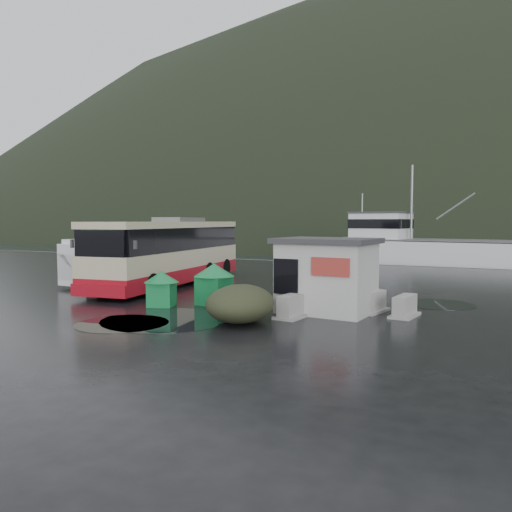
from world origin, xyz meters
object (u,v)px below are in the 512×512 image
at_px(jersey_barrier_b, 294,317).
at_px(white_van, 116,284).
at_px(coach_bus, 171,284).
at_px(ticket_kiosk, 326,312).
at_px(jersey_barrier_a, 372,312).
at_px(jersey_barrier_c, 405,317).
at_px(dome_tent, 240,322).
at_px(fishing_trawler, 443,261).
at_px(waste_bin_left, 162,306).
at_px(waste_bin_right, 214,304).

bearing_deg(jersey_barrier_b, white_van, 159.74).
bearing_deg(coach_bus, ticket_kiosk, -30.84).
bearing_deg(jersey_barrier_a, jersey_barrier_c, -16.32).
bearing_deg(white_van, ticket_kiosk, -10.56).
relative_size(coach_bus, dome_tent, 4.02).
bearing_deg(fishing_trawler, ticket_kiosk, -84.49).
bearing_deg(waste_bin_left, fishing_trawler, 75.45).
height_order(jersey_barrier_c, fishing_trawler, fishing_trawler).
height_order(dome_tent, fishing_trawler, fishing_trawler).
distance_m(coach_bus, fishing_trawler, 25.32).
xyz_separation_m(waste_bin_left, dome_tent, (4.10, -1.28, 0.00)).
relative_size(coach_bus, ticket_kiosk, 3.62).
xyz_separation_m(jersey_barrier_a, jersey_barrier_b, (-2.18, -2.11, 0.00)).
distance_m(ticket_kiosk, jersey_barrier_c, 2.70).
height_order(ticket_kiosk, jersey_barrier_c, ticket_kiosk).
distance_m(dome_tent, jersey_barrier_a, 4.98).
distance_m(waste_bin_left, jersey_barrier_b, 5.38).
bearing_deg(ticket_kiosk, jersey_barrier_b, -113.03).
distance_m(waste_bin_right, fishing_trawler, 27.85).
bearing_deg(jersey_barrier_b, waste_bin_right, 164.33).
bearing_deg(waste_bin_right, fishing_trawler, 77.97).
bearing_deg(dome_tent, fishing_trawler, 83.69).
bearing_deg(fishing_trawler, waste_bin_right, -93.75).
xyz_separation_m(coach_bus, waste_bin_right, (5.29, -4.48, 0.00)).
height_order(waste_bin_right, jersey_barrier_c, waste_bin_right).
xyz_separation_m(ticket_kiosk, jersey_barrier_b, (-0.72, -1.36, 0.00)).
distance_m(waste_bin_right, dome_tent, 3.57).
distance_m(waste_bin_left, fishing_trawler, 29.45).
distance_m(waste_bin_right, jersey_barrier_a, 6.05).
bearing_deg(waste_bin_right, white_van, 157.64).
bearing_deg(white_van, jersey_barrier_a, -6.19).
xyz_separation_m(jersey_barrier_a, fishing_trawler, (-0.16, 26.19, 0.00)).
bearing_deg(white_van, fishing_trawler, 63.05).
height_order(waste_bin_left, jersey_barrier_b, waste_bin_left).
height_order(waste_bin_right, fishing_trawler, fishing_trawler).
relative_size(coach_bus, jersey_barrier_a, 8.11).
bearing_deg(fishing_trawler, white_van, -111.53).
height_order(waste_bin_right, dome_tent, waste_bin_right).
height_order(waste_bin_right, jersey_barrier_b, waste_bin_right).
height_order(waste_bin_left, jersey_barrier_c, waste_bin_left).
xyz_separation_m(dome_tent, fishing_trawler, (3.30, 29.78, 0.00)).
height_order(jersey_barrier_a, fishing_trawler, fishing_trawler).
bearing_deg(dome_tent, jersey_barrier_a, 46.13).
bearing_deg(dome_tent, ticket_kiosk, 54.98).
distance_m(coach_bus, waste_bin_left, 6.83).
distance_m(dome_tent, jersey_barrier_c, 5.68).
relative_size(white_van, jersey_barrier_b, 3.64).
bearing_deg(jersey_barrier_a, dome_tent, -133.87).
xyz_separation_m(waste_bin_right, jersey_barrier_b, (3.78, -1.06, 0.00)).
relative_size(white_van, dome_tent, 1.88).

